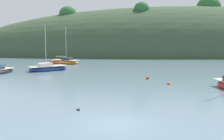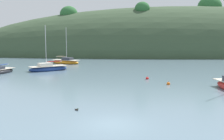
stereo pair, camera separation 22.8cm
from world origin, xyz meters
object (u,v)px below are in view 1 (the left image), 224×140
(sailboat_red_portside, at_px, (65,62))
(duck_trailing, at_px, (78,110))
(sailboat_grey_yawl, at_px, (0,71))
(mooring_buoy_inner, at_px, (169,84))
(sailboat_navy_dinghy, at_px, (48,68))
(mooring_buoy_channel, at_px, (147,78))

(sailboat_red_portside, xyz_separation_m, duck_trailing, (7.52, -38.05, -0.36))
(sailboat_grey_yawl, relative_size, mooring_buoy_inner, 13.46)
(sailboat_navy_dinghy, height_order, mooring_buoy_inner, sailboat_navy_dinghy)
(mooring_buoy_channel, distance_m, mooring_buoy_inner, 4.75)
(sailboat_grey_yawl, xyz_separation_m, mooring_buoy_inner, (25.22, -10.38, -0.24))
(sailboat_grey_yawl, relative_size, duck_trailing, 18.69)
(mooring_buoy_inner, bearing_deg, mooring_buoy_channel, 115.69)
(mooring_buoy_channel, relative_size, duck_trailing, 1.39)
(mooring_buoy_inner, bearing_deg, sailboat_red_portside, 123.22)
(sailboat_red_portside, xyz_separation_m, sailboat_navy_dinghy, (-0.87, -12.69, 0.00))
(sailboat_grey_yawl, xyz_separation_m, mooring_buoy_channel, (23.16, -6.10, -0.24))
(sailboat_navy_dinghy, xyz_separation_m, duck_trailing, (8.39, -25.36, -0.37))
(sailboat_red_portside, xyz_separation_m, mooring_buoy_inner, (17.35, -26.50, -0.30))
(sailboat_red_portside, height_order, mooring_buoy_inner, sailboat_red_portside)
(duck_trailing, bearing_deg, sailboat_grey_yawl, 125.06)
(sailboat_grey_yawl, height_order, mooring_buoy_channel, sailboat_grey_yawl)
(sailboat_navy_dinghy, xyz_separation_m, mooring_buoy_channel, (16.16, -9.53, -0.30))
(mooring_buoy_channel, bearing_deg, sailboat_navy_dinghy, 149.48)
(mooring_buoy_channel, xyz_separation_m, mooring_buoy_inner, (2.06, -4.28, 0.00))
(sailboat_grey_yawl, relative_size, mooring_buoy_channel, 13.46)
(sailboat_red_portside, distance_m, sailboat_navy_dinghy, 12.72)
(mooring_buoy_inner, bearing_deg, sailboat_navy_dinghy, 142.85)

